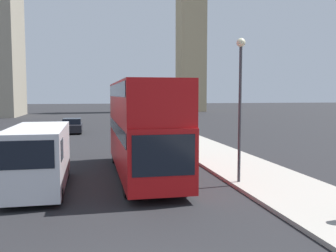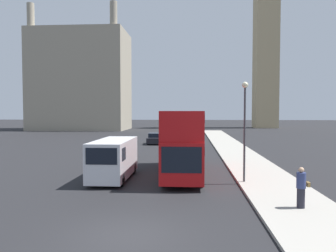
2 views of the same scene
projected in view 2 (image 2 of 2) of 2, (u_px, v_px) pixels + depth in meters
ground_plane at (128, 235)px, 11.43m from camera, size 300.00×300.00×0.00m
sidewalk_strip at (331, 238)px, 10.96m from camera, size 3.81×120.00×0.15m
clock_tower at (266, 13)px, 83.51m from camera, size 6.13×6.30×57.39m
building_block_distant at (81, 81)px, 76.05m from camera, size 21.36×13.02×27.56m
red_double_decker_bus at (184, 139)px, 22.20m from camera, size 2.46×10.09×4.34m
white_van at (113, 158)px, 20.69m from camera, size 2.10×5.84×2.51m
pedestrian at (301, 188)px, 14.10m from camera, size 0.55×0.39×1.77m
street_lamp at (245, 117)px, 19.24m from camera, size 0.36×0.36×5.90m
parked_sedan at (155, 139)px, 43.19m from camera, size 1.89×4.20×1.43m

